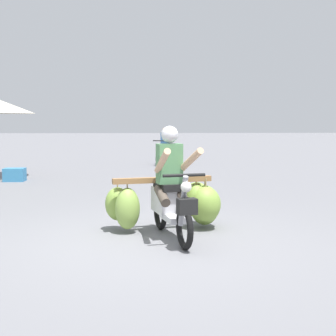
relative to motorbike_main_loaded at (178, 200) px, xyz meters
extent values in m
plane|color=slate|center=(-0.40, -0.65, -0.48)|extent=(120.00, 120.00, 0.00)
torus|color=black|center=(0.02, -1.02, -0.20)|extent=(0.21, 0.56, 0.56)
torus|color=black|center=(-0.26, 0.14, -0.20)|extent=(0.21, 0.56, 0.56)
cube|color=silver|center=(-0.10, -0.54, -0.16)|extent=(0.36, 0.60, 0.08)
cube|color=silver|center=(-0.19, -0.15, 0.02)|extent=(0.42, 0.69, 0.36)
cube|color=black|center=(-0.17, -0.23, 0.24)|extent=(0.39, 0.64, 0.10)
cylinder|color=gray|center=(0.00, -0.96, 0.14)|extent=(0.13, 0.29, 0.69)
cylinder|color=black|center=(0.01, -1.00, 0.48)|extent=(0.55, 0.17, 0.04)
sphere|color=silver|center=(0.03, -1.08, 0.34)|extent=(0.14, 0.14, 0.14)
cube|color=black|center=(0.04, -1.12, 0.10)|extent=(0.27, 0.21, 0.20)
cube|color=silver|center=(0.02, -1.02, 0.10)|extent=(0.16, 0.30, 0.04)
cube|color=olive|center=(-0.22, 0.00, 0.30)|extent=(1.48, 0.44, 0.08)
cube|color=olive|center=(-0.27, 0.17, 0.27)|extent=(1.33, 0.39, 0.06)
ellipsoid|color=#7DA040|center=(0.43, 0.07, -0.09)|extent=(0.61, 0.58, 0.54)
cylinder|color=#998459|center=(0.43, 0.07, 0.23)|extent=(0.02, 0.02, 0.16)
ellipsoid|color=#89AD4C|center=(-0.74, -0.10, -0.11)|extent=(0.45, 0.43, 0.61)
cylinder|color=#998459|center=(-0.74, -0.10, 0.24)|extent=(0.02, 0.02, 0.14)
ellipsoid|color=#7B9F3E|center=(0.29, 0.14, -0.04)|extent=(0.45, 0.44, 0.51)
cylinder|color=#998459|center=(0.29, 0.14, 0.25)|extent=(0.02, 0.02, 0.12)
ellipsoid|color=#80A443|center=(-0.90, 0.13, -0.08)|extent=(0.41, 0.38, 0.50)
cylinder|color=#998459|center=(-0.90, 0.13, 0.23)|extent=(0.02, 0.02, 0.16)
ellipsoid|color=#7EA241|center=(0.43, 0.26, -0.13)|extent=(0.58, 0.55, 0.62)
cylinder|color=#998459|center=(0.43, 0.26, 0.23)|extent=(0.02, 0.02, 0.16)
ellipsoid|color=#81A444|center=(0.33, 0.42, -0.06)|extent=(0.56, 0.53, 0.53)
cylinder|color=#998459|center=(0.33, 0.42, 0.24)|extent=(0.02, 0.02, 0.13)
cube|color=#4C7F51|center=(-0.14, -0.34, 0.57)|extent=(0.38, 0.29, 0.56)
sphere|color=silver|center=(-0.14, -0.36, 0.98)|extent=(0.24, 0.24, 0.24)
cylinder|color=tan|center=(0.12, -0.63, 0.63)|extent=(0.30, 0.71, 0.39)
cylinder|color=tan|center=(-0.26, -0.72, 0.63)|extent=(0.20, 0.72, 0.39)
cylinder|color=#4C4238|center=(0.02, -0.43, 0.14)|extent=(0.23, 0.46, 0.27)
cylinder|color=#4C4238|center=(-0.25, -0.49, 0.14)|extent=(0.23, 0.46, 0.27)
torus|color=black|center=(0.00, 10.66, -0.22)|extent=(0.28, 0.51, 0.52)
torus|color=black|center=(0.43, 11.67, -0.22)|extent=(0.28, 0.51, 0.52)
cube|color=black|center=(0.26, 11.25, 0.02)|extent=(0.57, 0.92, 0.32)
cylinder|color=black|center=(0.02, 10.70, 0.44)|extent=(0.47, 0.23, 0.04)
cube|color=#386699|center=(0.26, 11.27, 0.47)|extent=(0.35, 0.30, 0.52)
sphere|color=tan|center=(0.26, 11.25, 0.82)|extent=(0.20, 0.20, 0.20)
cube|color=teal|center=(-4.08, 6.21, -0.30)|extent=(0.56, 0.40, 0.36)
camera|label=1|loc=(-0.47, -7.03, 1.16)|focal=51.28mm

